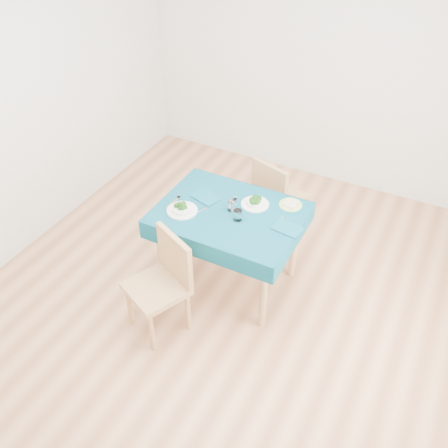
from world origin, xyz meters
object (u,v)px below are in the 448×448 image
at_px(chair_near, 155,281).
at_px(bowl_near, 182,207).
at_px(table, 229,248).
at_px(bowl_far, 255,201).
at_px(side_plate, 291,205).
at_px(chair_far, 281,191).

xyz_separation_m(chair_near, bowl_near, (-0.08, 0.55, 0.29)).
bearing_deg(table, chair_near, -109.48).
bearing_deg(table, bowl_near, -154.17).
distance_m(table, bowl_far, 0.47).
bearing_deg(table, side_plate, 37.59).
height_order(table, chair_near, chair_near).
xyz_separation_m(chair_near, bowl_far, (0.39, 0.89, 0.28)).
bearing_deg(bowl_far, bowl_near, -144.38).
bearing_deg(chair_far, chair_near, 94.75).
relative_size(table, chair_far, 1.14).
xyz_separation_m(chair_near, side_plate, (0.65, 1.02, 0.25)).
relative_size(bowl_near, bowl_far, 1.08).
bearing_deg(chair_far, bowl_near, 83.42).
bearing_deg(bowl_far, chair_near, -113.85).
height_order(table, side_plate, side_plate).
bearing_deg(chair_near, chair_far, 100.78).
bearing_deg(bowl_near, table, 25.83).
xyz_separation_m(table, bowl_far, (0.14, 0.18, 0.41)).
bearing_deg(chair_far, table, 99.90).
height_order(chair_near, chair_far, chair_near).
bearing_deg(chair_near, bowl_far, 90.76).
height_order(table, bowl_far, bowl_far).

